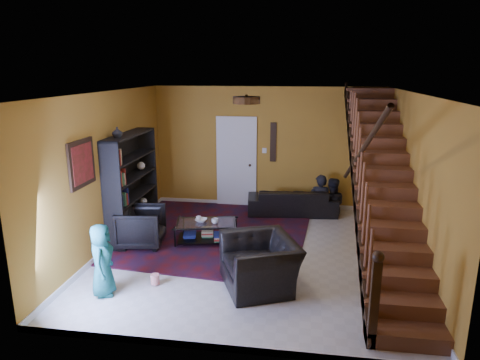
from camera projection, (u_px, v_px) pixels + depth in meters
The scene contains 21 objects.
floor at pixel (252, 254), 7.58m from camera, with size 5.50×5.50×0.00m, color beige.
room at pixel (197, 221), 9.03m from camera, with size 5.50×5.50×5.50m.
staircase at pixel (382, 182), 6.92m from camera, with size 0.95×5.02×3.18m.
bookshelf at pixel (132, 187), 8.25m from camera, with size 0.35×1.80×2.00m.
door at pixel (237, 163), 10.03m from camera, with size 0.82×0.05×2.05m, color silver.
framed_picture at pixel (82, 163), 6.64m from camera, with size 0.04×0.74×0.74m, color maroon.
wall_hanging at pixel (273, 142), 9.78m from camera, with size 0.14×0.03×0.90m, color black.
ceiling_fixture at pixel (246, 100), 6.12m from camera, with size 0.40×0.40×0.10m, color #3F2814.
rug at pixel (213, 228), 8.79m from camera, with size 3.78×4.32×0.02m, color #430C0F.
sofa at pixel (292, 201), 9.61m from camera, with size 1.98×0.77×0.58m, color black.
armchair_left at pixel (141, 227), 7.83m from camera, with size 0.79×0.81×0.74m, color black.
armchair_right at pixel (260, 263), 6.36m from camera, with size 1.15×1.00×0.75m, color black.
person_adult_a at pixel (320, 204), 9.59m from camera, with size 0.50×0.33×1.37m, color black.
person_adult_b at pixel (331, 206), 9.56m from camera, with size 0.63×0.49×1.30m, color black.
person_child at pixel (102, 260), 6.09m from camera, with size 0.52×0.34×1.07m, color #1C6B6A.
coffee_table at pixel (206, 231), 7.98m from camera, with size 1.20×0.85×0.42m.
cup_a at pixel (215, 221), 7.85m from camera, with size 0.12×0.12×0.10m, color #999999.
cup_b at pixel (199, 219), 7.99m from camera, with size 0.10×0.10×0.09m, color #999999.
bowl at pixel (201, 220), 7.96m from camera, with size 0.22×0.22×0.05m, color #999999.
vase at pixel (117, 132), 7.49m from camera, with size 0.18×0.18×0.19m, color #999999.
popcorn_bucket at pixel (155, 279), 6.46m from camera, with size 0.13×0.13×0.15m, color red.
Camera 1 is at (0.83, -6.96, 3.17)m, focal length 32.00 mm.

